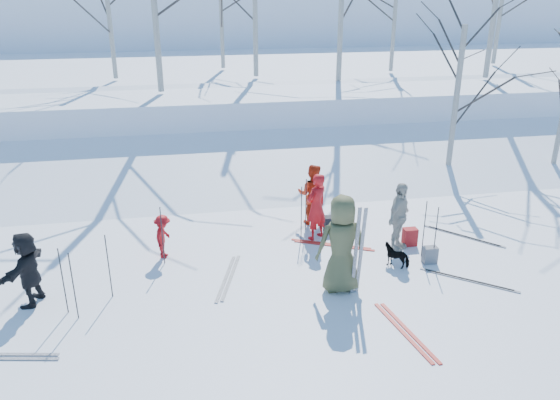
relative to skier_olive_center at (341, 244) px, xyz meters
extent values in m
plane|color=white|center=(-0.90, 0.26, -1.00)|extent=(120.00, 120.00, 0.00)
cube|color=white|center=(-0.90, 7.26, -0.85)|extent=(70.00, 9.49, 4.12)
cube|color=white|center=(-0.90, 17.26, 0.00)|extent=(70.00, 18.00, 2.20)
cube|color=white|center=(-0.90, 38.26, 1.00)|extent=(90.00, 30.00, 6.00)
imported|color=#484B2D|center=(0.00, 0.00, 0.00)|extent=(0.98, 0.64, 2.01)
imported|color=#B71115|center=(0.08, 2.38, -0.19)|extent=(0.71, 0.66, 1.64)
imported|color=red|center=(0.19, 3.26, -0.22)|extent=(0.93, 0.84, 1.57)
imported|color=#B71115|center=(-3.49, 2.03, -0.50)|extent=(0.54, 0.73, 1.01)
imported|color=beige|center=(1.79, 1.49, -0.20)|extent=(0.95, 0.95, 1.61)
imported|color=black|center=(-5.95, 0.57, -0.27)|extent=(0.79, 1.44, 1.48)
imported|color=black|center=(1.49, 0.73, -0.75)|extent=(0.63, 0.57, 0.50)
cube|color=silver|center=(0.22, -0.25, -0.05)|extent=(0.10, 0.17, 1.90)
cube|color=silver|center=(0.32, -0.25, -0.05)|extent=(0.10, 0.23, 1.89)
cylinder|color=black|center=(-0.06, 2.89, -0.33)|extent=(0.02, 0.02, 1.34)
cylinder|color=black|center=(-0.28, 2.38, -0.33)|extent=(0.02, 0.02, 1.34)
cylinder|color=black|center=(2.31, 0.68, -0.33)|extent=(0.02, 0.02, 1.34)
cylinder|color=black|center=(-3.49, 1.72, -0.33)|extent=(0.02, 0.02, 1.34)
cylinder|color=black|center=(-5.24, 0.09, -0.33)|extent=(0.02, 0.02, 1.34)
cylinder|color=black|center=(-5.02, -0.14, -0.33)|extent=(0.02, 0.02, 1.34)
cylinder|color=black|center=(0.19, 0.42, -0.33)|extent=(0.02, 0.02, 1.34)
cylinder|color=black|center=(2.21, 1.04, -0.33)|extent=(0.02, 0.02, 1.34)
cylinder|color=black|center=(-4.48, 0.52, -0.33)|extent=(0.02, 0.02, 1.34)
cube|color=#A4191A|center=(2.16, 1.62, -0.79)|extent=(0.32, 0.22, 0.42)
cube|color=slate|center=(2.25, 0.72, -0.81)|extent=(0.30, 0.20, 0.38)
cube|color=black|center=(0.54, 2.67, -0.80)|extent=(0.34, 0.24, 0.40)
camera|label=1|loc=(-2.86, -9.17, 4.76)|focal=35.00mm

